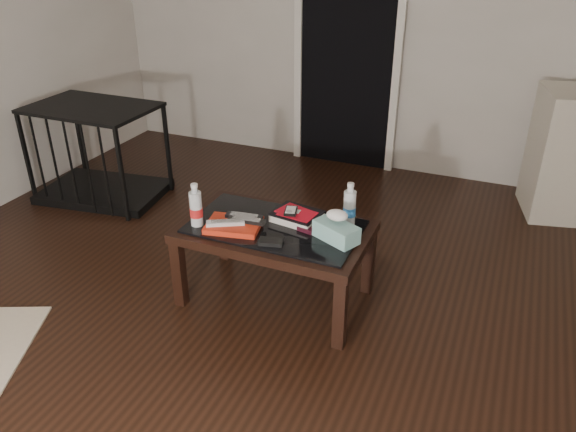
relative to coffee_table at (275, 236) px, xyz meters
name	(u,v)px	position (x,y,z in m)	size (l,w,h in m)	color
ground	(268,343)	(0.12, -0.38, -0.40)	(5.00, 5.00, 0.00)	black
room_shell	(261,5)	(0.12, -0.38, 1.22)	(5.00, 5.00, 5.00)	beige
doorway	(348,44)	(-0.28, 2.09, 0.63)	(0.90, 0.08, 2.07)	black
coffee_table	(275,236)	(0.00, 0.00, 0.00)	(1.00, 0.60, 0.46)	black
pet_crate	(101,167)	(-1.78, 0.71, -0.17)	(0.97, 0.72, 0.71)	black
magazines	(234,225)	(-0.19, -0.11, 0.08)	(0.28, 0.21, 0.03)	red
remote_silver	(225,223)	(-0.22, -0.14, 0.11)	(0.20, 0.05, 0.02)	silver
remote_black_front	(247,220)	(-0.13, -0.07, 0.11)	(0.20, 0.05, 0.02)	black
remote_black_back	(244,216)	(-0.16, -0.04, 0.11)	(0.20, 0.05, 0.02)	black
textbook	(297,216)	(0.08, 0.10, 0.09)	(0.25, 0.20, 0.05)	black
dvd_mailers	(295,212)	(0.07, 0.10, 0.11)	(0.19, 0.14, 0.01)	red
ipod	(291,211)	(0.06, 0.08, 0.12)	(0.06, 0.10, 0.02)	black
flip_phone	(306,229)	(0.17, 0.01, 0.08)	(0.09, 0.05, 0.02)	black
wallet	(271,242)	(0.06, -0.18, 0.07)	(0.12, 0.07, 0.02)	black
water_bottle_left	(196,205)	(-0.39, -0.15, 0.18)	(0.07, 0.07, 0.24)	silver
water_bottle_right	(350,204)	(0.35, 0.17, 0.18)	(0.07, 0.07, 0.24)	silver
tissue_box	(336,232)	(0.35, -0.01, 0.11)	(0.23, 0.12, 0.09)	teal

